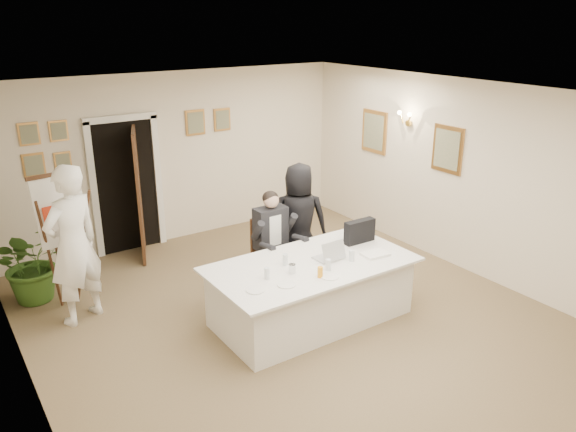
% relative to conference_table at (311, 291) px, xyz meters
% --- Properties ---
extents(floor, '(7.00, 7.00, 0.00)m').
position_rel_conference_table_xyz_m(floor, '(-0.19, 0.01, -0.39)').
color(floor, brown).
rests_on(floor, ground).
extents(ceiling, '(6.00, 7.00, 0.02)m').
position_rel_conference_table_xyz_m(ceiling, '(-0.19, 0.01, 2.41)').
color(ceiling, white).
rests_on(ceiling, wall_back).
extents(wall_back, '(6.00, 0.10, 2.80)m').
position_rel_conference_table_xyz_m(wall_back, '(-0.19, 3.51, 1.01)').
color(wall_back, beige).
rests_on(wall_back, floor).
extents(wall_left, '(0.10, 7.00, 2.80)m').
position_rel_conference_table_xyz_m(wall_left, '(-3.19, 0.01, 1.01)').
color(wall_left, beige).
rests_on(wall_left, floor).
extents(wall_right, '(0.10, 7.00, 2.80)m').
position_rel_conference_table_xyz_m(wall_right, '(2.81, 0.01, 1.01)').
color(wall_right, beige).
rests_on(wall_right, floor).
extents(doorway, '(1.14, 0.86, 2.20)m').
position_rel_conference_table_xyz_m(doorway, '(-1.07, 3.33, 0.65)').
color(doorway, black).
rests_on(doorway, floor).
extents(pictures_back_wall, '(3.40, 0.06, 0.80)m').
position_rel_conference_table_xyz_m(pictures_back_wall, '(-0.99, 3.48, 1.46)').
color(pictures_back_wall, '#BC8440').
rests_on(pictures_back_wall, wall_back).
extents(pictures_right_wall, '(0.06, 2.20, 0.80)m').
position_rel_conference_table_xyz_m(pictures_right_wall, '(2.78, 1.21, 1.36)').
color(pictures_right_wall, '#BC8440').
rests_on(pictures_right_wall, wall_right).
extents(wall_sconce, '(0.20, 0.30, 0.24)m').
position_rel_conference_table_xyz_m(wall_sconce, '(2.71, 1.21, 1.71)').
color(wall_sconce, gold).
rests_on(wall_sconce, wall_right).
extents(conference_table, '(2.53, 1.35, 0.78)m').
position_rel_conference_table_xyz_m(conference_table, '(0.00, 0.00, 0.00)').
color(conference_table, silver).
rests_on(conference_table, floor).
extents(seated_man, '(0.75, 0.78, 1.42)m').
position_rel_conference_table_xyz_m(seated_man, '(0.09, 1.02, 0.32)').
color(seated_man, black).
rests_on(seated_man, floor).
extents(flip_chart, '(0.64, 0.44, 1.78)m').
position_rel_conference_table_xyz_m(flip_chart, '(-2.42, 2.09, 0.43)').
color(flip_chart, '#3C2413').
rests_on(flip_chart, floor).
extents(standing_man, '(0.87, 0.74, 2.02)m').
position_rel_conference_table_xyz_m(standing_man, '(-2.39, 1.61, 0.61)').
color(standing_man, white).
rests_on(standing_man, floor).
extents(standing_woman, '(0.98, 0.90, 1.68)m').
position_rel_conference_table_xyz_m(standing_woman, '(0.63, 1.16, 0.45)').
color(standing_woman, black).
rests_on(standing_woman, floor).
extents(potted_palm, '(1.23, 1.16, 1.08)m').
position_rel_conference_table_xyz_m(potted_palm, '(-2.75, 2.51, 0.15)').
color(potted_palm, '#376120').
rests_on(potted_palm, floor).
extents(laptop, '(0.35, 0.37, 0.28)m').
position_rel_conference_table_xyz_m(laptop, '(0.25, 0.00, 0.52)').
color(laptop, '#B7BABC').
rests_on(laptop, conference_table).
extents(laptop_bag, '(0.44, 0.13, 0.31)m').
position_rel_conference_table_xyz_m(laptop_bag, '(0.92, 0.18, 0.54)').
color(laptop_bag, black).
rests_on(laptop_bag, conference_table).
extents(paper_stack, '(0.34, 0.25, 0.03)m').
position_rel_conference_table_xyz_m(paper_stack, '(0.80, -0.26, 0.40)').
color(paper_stack, white).
rests_on(paper_stack, conference_table).
extents(plate_left, '(0.26, 0.26, 0.01)m').
position_rel_conference_table_xyz_m(plate_left, '(-0.94, -0.24, 0.39)').
color(plate_left, white).
rests_on(plate_left, conference_table).
extents(plate_mid, '(0.27, 0.27, 0.01)m').
position_rel_conference_table_xyz_m(plate_mid, '(-0.59, -0.32, 0.39)').
color(plate_mid, white).
rests_on(plate_mid, conference_table).
extents(plate_near, '(0.22, 0.22, 0.01)m').
position_rel_conference_table_xyz_m(plate_near, '(-0.06, -0.43, 0.39)').
color(plate_near, white).
rests_on(plate_near, conference_table).
extents(glass_a, '(0.08, 0.08, 0.14)m').
position_rel_conference_table_xyz_m(glass_a, '(-0.68, -0.07, 0.45)').
color(glass_a, silver).
rests_on(glass_a, conference_table).
extents(glass_b, '(0.08, 0.08, 0.14)m').
position_rel_conference_table_xyz_m(glass_b, '(0.04, -0.28, 0.45)').
color(glass_b, silver).
rests_on(glass_b, conference_table).
extents(glass_c, '(0.08, 0.08, 0.14)m').
position_rel_conference_table_xyz_m(glass_c, '(0.44, -0.23, 0.45)').
color(glass_c, silver).
rests_on(glass_c, conference_table).
extents(glass_d, '(0.08, 0.08, 0.14)m').
position_rel_conference_table_xyz_m(glass_d, '(-0.30, 0.13, 0.45)').
color(glass_d, silver).
rests_on(glass_d, conference_table).
extents(oj_glass, '(0.07, 0.07, 0.13)m').
position_rel_conference_table_xyz_m(oj_glass, '(-0.15, -0.37, 0.45)').
color(oj_glass, orange).
rests_on(oj_glass, conference_table).
extents(steel_jug, '(0.11, 0.11, 0.11)m').
position_rel_conference_table_xyz_m(steel_jug, '(-0.35, -0.10, 0.44)').
color(steel_jug, silver).
rests_on(steel_jug, conference_table).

